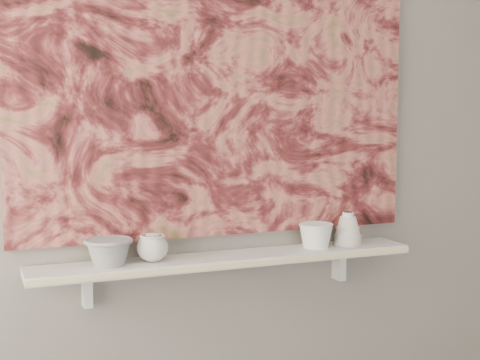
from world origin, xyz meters
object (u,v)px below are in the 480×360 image
bell_vessel (348,229)px  shelf (229,259)px  painting (220,83)px  cup_cream (153,248)px  bowl_grey (109,251)px  bowl_white (316,235)px

bell_vessel → shelf: bearing=180.0°
painting → cup_cream: bearing=-163.8°
painting → cup_cream: painting is taller
shelf → bell_vessel: bearing=0.0°
painting → bowl_grey: painting is taller
bowl_grey → cup_cream: bearing=0.0°
bowl_grey → bowl_white: (0.78, 0.00, 0.00)m
shelf → painting: painting is taller
painting → cup_cream: size_ratio=14.16×
painting → bell_vessel: (0.49, -0.08, -0.55)m
bowl_white → shelf: bearing=180.0°
shelf → cup_cream: 0.28m
shelf → painting: (0.00, 0.08, 0.62)m
shelf → bell_vessel: 0.49m
cup_cream → bell_vessel: bell_vessel is taller
bell_vessel → painting: bearing=170.6°
bowl_grey → bell_vessel: 0.91m
bowl_white → bell_vessel: bearing=0.0°
painting → bell_vessel: bearing=-9.4°
cup_cream → bell_vessel: size_ratio=0.83×
painting → bowl_white: 0.67m
shelf → bowl_white: 0.36m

